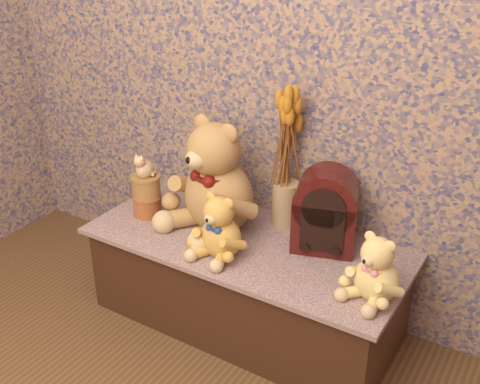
% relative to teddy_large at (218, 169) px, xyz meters
% --- Properties ---
extents(display_shelf, '(1.31, 0.59, 0.40)m').
position_rel_teddy_large_xyz_m(display_shelf, '(0.17, -0.06, -0.45)').
color(display_shelf, navy).
rests_on(display_shelf, ground).
extents(teddy_large, '(0.51, 0.56, 0.51)m').
position_rel_teddy_large_xyz_m(teddy_large, '(0.00, 0.00, 0.00)').
color(teddy_large, '#A87741').
rests_on(teddy_large, display_shelf).
extents(teddy_medium, '(0.23, 0.27, 0.27)m').
position_rel_teddy_large_xyz_m(teddy_medium, '(0.14, -0.19, -0.12)').
color(teddy_medium, '#CA8B39').
rests_on(teddy_medium, display_shelf).
extents(teddy_small, '(0.28, 0.30, 0.26)m').
position_rel_teddy_large_xyz_m(teddy_small, '(0.75, -0.15, -0.12)').
color(teddy_small, '#E1BD6B').
rests_on(teddy_small, display_shelf).
extents(cathedral_radio, '(0.28, 0.24, 0.33)m').
position_rel_teddy_large_xyz_m(cathedral_radio, '(0.46, 0.06, -0.09)').
color(cathedral_radio, '#370A0A').
rests_on(cathedral_radio, display_shelf).
extents(ceramic_vase, '(0.12, 0.12, 0.19)m').
position_rel_teddy_large_xyz_m(ceramic_vase, '(0.24, 0.14, -0.16)').
color(ceramic_vase, tan).
rests_on(ceramic_vase, display_shelf).
extents(dried_stalks, '(0.29, 0.29, 0.42)m').
position_rel_teddy_large_xyz_m(dried_stalks, '(0.24, 0.14, 0.15)').
color(dried_stalks, '#C5771F').
rests_on(dried_stalks, ceramic_vase).
extents(biscuit_tin_lower, '(0.16, 0.16, 0.09)m').
position_rel_teddy_large_xyz_m(biscuit_tin_lower, '(-0.31, -0.10, -0.21)').
color(biscuit_tin_lower, '#BD8337').
rests_on(biscuit_tin_lower, display_shelf).
extents(biscuit_tin_upper, '(0.14, 0.14, 0.10)m').
position_rel_teddy_large_xyz_m(biscuit_tin_upper, '(-0.31, -0.10, -0.12)').
color(biscuit_tin_upper, tan).
rests_on(biscuit_tin_upper, biscuit_tin_lower).
extents(cat_figurine, '(0.09, 0.10, 0.12)m').
position_rel_teddy_large_xyz_m(cat_figurine, '(-0.31, -0.10, -0.01)').
color(cat_figurine, silver).
rests_on(cat_figurine, biscuit_tin_upper).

